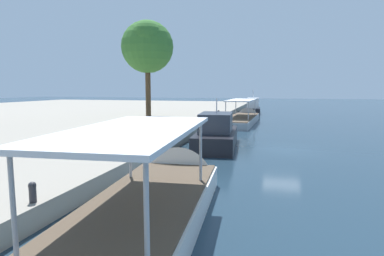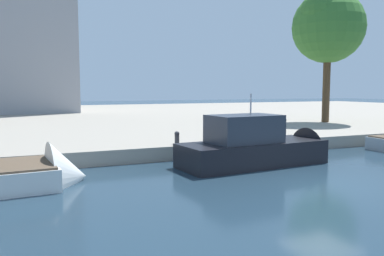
{
  "view_description": "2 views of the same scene",
  "coord_description": "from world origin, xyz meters",
  "px_view_note": "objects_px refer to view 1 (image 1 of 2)",
  "views": [
    {
      "loc": [
        -22.67,
        0.39,
        4.18
      ],
      "look_at": [
        -4.58,
        5.2,
        1.85
      ],
      "focal_mm": 30.29,
      "sensor_mm": 36.0,
      "label": 1
    },
    {
      "loc": [
        -10.59,
        -11.68,
        3.69
      ],
      "look_at": [
        -2.17,
        7.65,
        1.61
      ],
      "focal_mm": 37.03,
      "sensor_mm": 36.0,
      "label": 2
    }
  ],
  "objects_px": {
    "mooring_bollard_1": "(33,191)",
    "tree_0": "(148,46)",
    "motor_yacht_2": "(217,136)",
    "mooring_bollard_0": "(160,135)",
    "motor_yacht_4": "(253,109)",
    "mooring_bollard_2": "(219,113)",
    "tour_boat_1": "(149,213)",
    "tour_boat_3": "(243,120)"
  },
  "relations": [
    {
      "from": "tour_boat_1",
      "to": "mooring_bollard_2",
      "type": "bearing_deg",
      "value": 1.96
    },
    {
      "from": "motor_yacht_4",
      "to": "mooring_bollard_0",
      "type": "bearing_deg",
      "value": 170.12
    },
    {
      "from": "tour_boat_3",
      "to": "tree_0",
      "type": "xyz_separation_m",
      "value": [
        -2.14,
        11.13,
        8.76
      ]
    },
    {
      "from": "tour_boat_3",
      "to": "mooring_bollard_1",
      "type": "distance_m",
      "value": 31.25
    },
    {
      "from": "tour_boat_3",
      "to": "mooring_bollard_1",
      "type": "height_order",
      "value": "tour_boat_3"
    },
    {
      "from": "mooring_bollard_1",
      "to": "tree_0",
      "type": "bearing_deg",
      "value": 15.69
    },
    {
      "from": "mooring_bollard_0",
      "to": "tree_0",
      "type": "distance_m",
      "value": 20.41
    },
    {
      "from": "mooring_bollard_1",
      "to": "tree_0",
      "type": "height_order",
      "value": "tree_0"
    },
    {
      "from": "tour_boat_1",
      "to": "tour_boat_3",
      "type": "xyz_separation_m",
      "value": [
        29.98,
        0.3,
        0.01
      ]
    },
    {
      "from": "tour_boat_1",
      "to": "tree_0",
      "type": "xyz_separation_m",
      "value": [
        27.84,
        11.43,
        8.77
      ]
    },
    {
      "from": "tour_boat_1",
      "to": "tour_boat_3",
      "type": "height_order",
      "value": "tour_boat_1"
    },
    {
      "from": "tour_boat_1",
      "to": "tree_0",
      "type": "distance_m",
      "value": 31.35
    },
    {
      "from": "tour_boat_3",
      "to": "tree_0",
      "type": "bearing_deg",
      "value": 102.54
    },
    {
      "from": "tree_0",
      "to": "tour_boat_3",
      "type": "bearing_deg",
      "value": -79.13
    },
    {
      "from": "mooring_bollard_1",
      "to": "tour_boat_1",
      "type": "bearing_deg",
      "value": -71.15
    },
    {
      "from": "tour_boat_3",
      "to": "tree_0",
      "type": "distance_m",
      "value": 14.32
    },
    {
      "from": "tour_boat_1",
      "to": "motor_yacht_4",
      "type": "distance_m",
      "value": 44.7
    },
    {
      "from": "mooring_bollard_0",
      "to": "motor_yacht_4",
      "type": "bearing_deg",
      "value": -5.82
    },
    {
      "from": "mooring_bollard_1",
      "to": "mooring_bollard_0",
      "type": "bearing_deg",
      "value": 1.88
    },
    {
      "from": "mooring_bollard_0",
      "to": "tree_0",
      "type": "relative_size",
      "value": 0.06
    },
    {
      "from": "motor_yacht_4",
      "to": "motor_yacht_2",
      "type": "bearing_deg",
      "value": 175.54
    },
    {
      "from": "tour_boat_3",
      "to": "mooring_bollard_1",
      "type": "relative_size",
      "value": 21.91
    },
    {
      "from": "motor_yacht_4",
      "to": "mooring_bollard_1",
      "type": "xyz_separation_m",
      "value": [
        -45.82,
        3.07,
        0.34
      ]
    },
    {
      "from": "mooring_bollard_0",
      "to": "mooring_bollard_1",
      "type": "xyz_separation_m",
      "value": [
        -11.85,
        -0.39,
        -0.03
      ]
    },
    {
      "from": "motor_yacht_2",
      "to": "mooring_bollard_1",
      "type": "relative_size",
      "value": 13.4
    },
    {
      "from": "motor_yacht_4",
      "to": "mooring_bollard_2",
      "type": "bearing_deg",
      "value": 163.32
    },
    {
      "from": "motor_yacht_2",
      "to": "tree_0",
      "type": "relative_size",
      "value": 0.75
    },
    {
      "from": "mooring_bollard_1",
      "to": "mooring_bollard_2",
      "type": "height_order",
      "value": "mooring_bollard_2"
    },
    {
      "from": "mooring_bollard_0",
      "to": "tour_boat_1",
      "type": "bearing_deg",
      "value": -161.06
    },
    {
      "from": "mooring_bollard_2",
      "to": "tour_boat_1",
      "type": "bearing_deg",
      "value": -173.74
    },
    {
      "from": "motor_yacht_2",
      "to": "motor_yacht_4",
      "type": "distance_m",
      "value": 30.73
    },
    {
      "from": "tour_boat_1",
      "to": "motor_yacht_2",
      "type": "bearing_deg",
      "value": -2.51
    },
    {
      "from": "tour_boat_1",
      "to": "mooring_bollard_1",
      "type": "height_order",
      "value": "tour_boat_1"
    },
    {
      "from": "tour_boat_3",
      "to": "mooring_bollard_2",
      "type": "xyz_separation_m",
      "value": [
        0.68,
        3.06,
        0.79
      ]
    },
    {
      "from": "mooring_bollard_2",
      "to": "motor_yacht_4",
      "type": "bearing_deg",
      "value": -12.62
    },
    {
      "from": "motor_yacht_4",
      "to": "mooring_bollard_2",
      "type": "xyz_separation_m",
      "value": [
        -14.04,
        3.14,
        0.36
      ]
    },
    {
      "from": "mooring_bollard_2",
      "to": "motor_yacht_2",
      "type": "bearing_deg",
      "value": -170.06
    },
    {
      "from": "motor_yacht_2",
      "to": "mooring_bollard_0",
      "type": "height_order",
      "value": "motor_yacht_2"
    },
    {
      "from": "tour_boat_1",
      "to": "motor_yacht_2",
      "type": "distance_m",
      "value": 13.98
    },
    {
      "from": "motor_yacht_4",
      "to": "tree_0",
      "type": "bearing_deg",
      "value": 142.32
    },
    {
      "from": "motor_yacht_4",
      "to": "mooring_bollard_0",
      "type": "distance_m",
      "value": 34.15
    },
    {
      "from": "motor_yacht_2",
      "to": "mooring_bollard_1",
      "type": "height_order",
      "value": "motor_yacht_2"
    }
  ]
}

